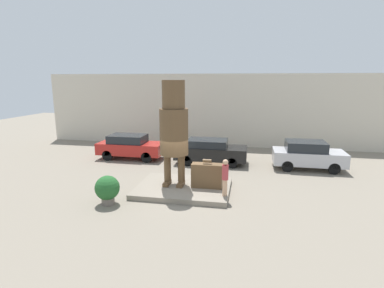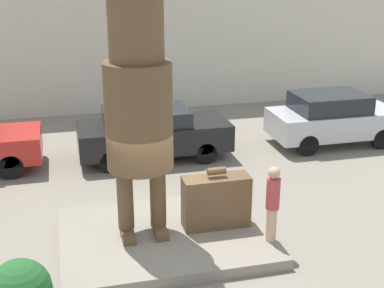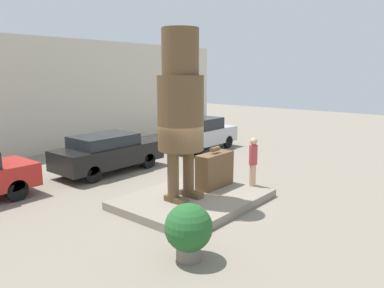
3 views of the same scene
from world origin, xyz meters
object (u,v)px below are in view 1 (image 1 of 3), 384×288
Objects in this scene: giant_suitcase at (207,175)px; planter_pot at (107,189)px; parked_car_red at (130,146)px; parked_car_silver at (308,155)px; statue_figure at (174,125)px; tourist at (225,176)px; parked_car_black at (210,151)px.

planter_pot is (-3.98, -2.24, -0.12)m from giant_suitcase.
parked_car_silver is at bearing -1.56° from parked_car_red.
parked_car_silver is (6.99, 4.83, -2.29)m from statue_figure.
statue_figure is 8.80m from parked_car_silver.
tourist is at bearing -44.33° from giant_suitcase.
parked_car_silver is at bearing 52.52° from tourist.
statue_figure is at bearing 177.36° from giant_suitcase.
parked_car_silver is 11.78m from planter_pot.
parked_car_red is at bearing 105.11° from planter_pot.
parked_car_silver is (4.45, 5.81, -0.27)m from tourist.
tourist is at bearing -41.48° from parked_car_red.
parked_car_black reaches higher than planter_pot.
giant_suitcase is at bearing -137.66° from parked_car_silver.
parked_car_red is 1.07× the size of parked_car_silver.
tourist is at bearing -127.48° from parked_car_silver.
parked_car_red reaches higher than parked_car_black.
giant_suitcase is at bearing 29.38° from planter_pot.
parked_car_silver is 3.22× the size of planter_pot.
parked_car_silver is at bearing 34.64° from statue_figure.
tourist is 0.40× the size of parked_car_silver.
tourist is 7.32m from parked_car_silver.
parked_car_black is at bearing 103.62° from tourist.
planter_pot is at bearing -74.89° from parked_car_red.
tourist reaches higher than planter_pot.
statue_figure is 1.11× the size of parked_car_black.
parked_car_black is 8.05m from planter_pot.
tourist reaches higher than parked_car_red.
planter_pot is (-9.36, -7.14, -0.18)m from parked_car_silver.
parked_car_black is (-0.51, 5.02, 0.00)m from giant_suitcase.
giant_suitcase is 5.05m from parked_car_black.
statue_figure is 3.03× the size of tourist.
parked_car_black is at bearing 64.46° from planter_pot.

